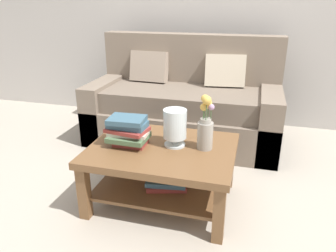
{
  "coord_description": "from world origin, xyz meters",
  "views": [
    {
      "loc": [
        0.58,
        -2.23,
        1.41
      ],
      "look_at": [
        -0.01,
        -0.1,
        0.54
      ],
      "focal_mm": 34.77,
      "sensor_mm": 36.0,
      "label": 1
    }
  ],
  "objects_px": {
    "glass_hurricane_vase": "(175,125)",
    "flower_pitcher": "(205,128)",
    "book_stack_main": "(128,131)",
    "couch": "(185,105)",
    "coffee_table": "(163,163)"
  },
  "relations": [
    {
      "from": "couch",
      "to": "glass_hurricane_vase",
      "type": "relative_size",
      "value": 7.19
    },
    {
      "from": "couch",
      "to": "coffee_table",
      "type": "bearing_deg",
      "value": -84.89
    },
    {
      "from": "flower_pitcher",
      "to": "book_stack_main",
      "type": "bearing_deg",
      "value": -171.84
    },
    {
      "from": "coffee_table",
      "to": "flower_pitcher",
      "type": "xyz_separation_m",
      "value": [
        0.29,
        0.06,
        0.28
      ]
    },
    {
      "from": "book_stack_main",
      "to": "coffee_table",
      "type": "bearing_deg",
      "value": 4.5
    },
    {
      "from": "couch",
      "to": "book_stack_main",
      "type": "xyz_separation_m",
      "value": [
        -0.14,
        -1.21,
        0.18
      ]
    },
    {
      "from": "coffee_table",
      "to": "book_stack_main",
      "type": "bearing_deg",
      "value": -175.5
    },
    {
      "from": "coffee_table",
      "to": "book_stack_main",
      "type": "xyz_separation_m",
      "value": [
        -0.24,
        -0.02,
        0.23
      ]
    },
    {
      "from": "couch",
      "to": "glass_hurricane_vase",
      "type": "height_order",
      "value": "couch"
    },
    {
      "from": "couch",
      "to": "book_stack_main",
      "type": "relative_size",
      "value": 6.31
    },
    {
      "from": "book_stack_main",
      "to": "couch",
      "type": "bearing_deg",
      "value": 83.49
    },
    {
      "from": "book_stack_main",
      "to": "glass_hurricane_vase",
      "type": "relative_size",
      "value": 1.14
    },
    {
      "from": "coffee_table",
      "to": "glass_hurricane_vase",
      "type": "height_order",
      "value": "glass_hurricane_vase"
    },
    {
      "from": "glass_hurricane_vase",
      "to": "flower_pitcher",
      "type": "relative_size",
      "value": 0.69
    },
    {
      "from": "couch",
      "to": "coffee_table",
      "type": "relative_size",
      "value": 1.88
    }
  ]
}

